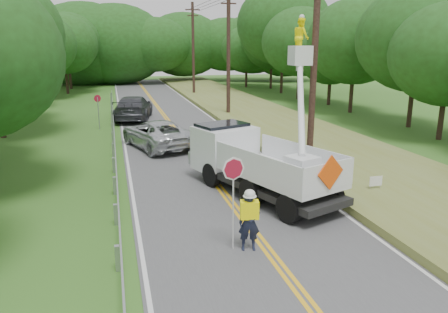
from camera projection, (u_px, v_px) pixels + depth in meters
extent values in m
plane|color=#345B1E|center=(282.00, 269.00, 11.16)|extent=(140.00, 140.00, 0.00)
cube|color=#4C4C4E|center=(189.00, 147.00, 24.27)|extent=(7.20, 96.00, 0.02)
cube|color=yellow|center=(187.00, 147.00, 24.24)|extent=(0.12, 96.00, 0.00)
cube|color=yellow|center=(190.00, 147.00, 24.29)|extent=(0.12, 96.00, 0.00)
cube|color=silver|center=(126.00, 151.00, 23.43)|extent=(0.12, 96.00, 0.00)
cube|color=silver|center=(247.00, 144.00, 25.10)|extent=(0.12, 96.00, 0.00)
cube|color=#A3A5AB|center=(117.00, 258.00, 11.01)|extent=(0.12, 0.14, 0.70)
cube|color=#A3A5AB|center=(116.00, 215.00, 13.82)|extent=(0.12, 0.14, 0.70)
cube|color=#A3A5AB|center=(115.00, 186.00, 16.63)|extent=(0.12, 0.14, 0.70)
cube|color=#A3A5AB|center=(114.00, 165.00, 19.44)|extent=(0.12, 0.14, 0.70)
cube|color=#A3A5AB|center=(113.00, 150.00, 22.26)|extent=(0.12, 0.14, 0.70)
cube|color=#A3A5AB|center=(113.00, 138.00, 25.07)|extent=(0.12, 0.14, 0.70)
cube|color=#A3A5AB|center=(112.00, 128.00, 27.88)|extent=(0.12, 0.14, 0.70)
cube|color=#A3A5AB|center=(112.00, 121.00, 30.69)|extent=(0.12, 0.14, 0.70)
cube|color=#A3A5AB|center=(112.00, 114.00, 33.50)|extent=(0.12, 0.14, 0.70)
cube|color=#A3A5AB|center=(112.00, 109.00, 36.31)|extent=(0.12, 0.14, 0.70)
cube|color=#A3A5AB|center=(111.00, 104.00, 39.12)|extent=(0.12, 0.14, 0.70)
cube|color=#A3A5AB|center=(111.00, 100.00, 41.93)|extent=(0.12, 0.14, 0.70)
cube|color=#A3A5AB|center=(111.00, 96.00, 44.74)|extent=(0.12, 0.14, 0.70)
cube|color=#A3A5AB|center=(114.00, 137.00, 24.09)|extent=(0.05, 48.00, 0.34)
cylinder|color=black|center=(314.00, 59.00, 19.53)|extent=(0.30, 0.30, 10.00)
cylinder|color=black|center=(228.00, 52.00, 33.58)|extent=(0.30, 0.30, 10.00)
cube|color=black|center=(229.00, 3.00, 32.67)|extent=(1.20, 0.10, 0.10)
cylinder|color=black|center=(193.00, 50.00, 47.63)|extent=(0.30, 0.30, 10.00)
cube|color=black|center=(193.00, 10.00, 46.57)|extent=(1.60, 0.12, 0.12)
cube|color=black|center=(193.00, 16.00, 46.72)|extent=(1.20, 0.10, 0.10)
cube|color=olive|center=(305.00, 138.00, 25.95)|extent=(7.00, 96.00, 0.30)
cylinder|color=#332319|center=(0.00, 109.00, 26.34)|extent=(0.32, 0.32, 3.59)
cylinder|color=#332319|center=(12.00, 103.00, 31.70)|extent=(0.32, 0.32, 2.81)
ellipsoid|color=#204315|center=(6.00, 55.00, 30.83)|extent=(6.55, 6.55, 5.76)
cylinder|color=#332319|center=(14.00, 93.00, 37.99)|extent=(0.32, 0.32, 2.84)
ellipsoid|color=#204315|center=(9.00, 53.00, 37.11)|extent=(6.62, 6.62, 5.83)
cylinder|color=#332319|center=(43.00, 84.00, 44.91)|extent=(0.32, 0.32, 3.23)
ellipsoid|color=#204315|center=(39.00, 45.00, 43.91)|extent=(7.53, 7.53, 6.63)
cylinder|color=#332319|center=(67.00, 80.00, 49.88)|extent=(0.32, 0.32, 3.24)
ellipsoid|color=#204315|center=(64.00, 44.00, 48.88)|extent=(7.55, 7.55, 6.65)
cylinder|color=#332319|center=(70.00, 75.00, 55.30)|extent=(0.32, 0.32, 3.45)
ellipsoid|color=#204315|center=(67.00, 41.00, 54.23)|extent=(8.05, 8.05, 7.09)
cylinder|color=#332319|center=(442.00, 116.00, 25.92)|extent=(0.32, 0.32, 2.93)
cylinder|color=#332319|center=(411.00, 102.00, 29.75)|extent=(0.32, 0.32, 3.49)
ellipsoid|color=#204315|center=(418.00, 38.00, 28.67)|extent=(8.14, 8.14, 7.16)
cylinder|color=#332319|center=(351.00, 92.00, 36.22)|extent=(0.32, 0.32, 3.37)
ellipsoid|color=#204315|center=(355.00, 42.00, 35.18)|extent=(7.87, 7.87, 6.92)
cylinder|color=#332319|center=(329.00, 90.00, 40.83)|extent=(0.32, 0.32, 2.74)
ellipsoid|color=#204315|center=(331.00, 54.00, 39.98)|extent=(6.40, 6.40, 5.63)
cylinder|color=#332319|center=(298.00, 83.00, 44.99)|extent=(0.32, 0.32, 3.38)
ellipsoid|color=#204315|center=(300.00, 42.00, 43.95)|extent=(7.89, 7.89, 6.94)
cylinder|color=#332319|center=(282.00, 74.00, 50.33)|extent=(0.32, 0.32, 4.53)
ellipsoid|color=#204315|center=(283.00, 24.00, 48.93)|extent=(10.57, 10.57, 9.30)
cylinder|color=#332319|center=(271.00, 75.00, 55.73)|extent=(0.32, 0.32, 3.54)
ellipsoid|color=#204315|center=(272.00, 40.00, 54.63)|extent=(8.26, 8.26, 7.27)
cylinder|color=#332319|center=(246.00, 76.00, 57.78)|extent=(0.32, 0.32, 2.88)
ellipsoid|color=#204315|center=(247.00, 49.00, 56.88)|extent=(6.72, 6.72, 5.91)
ellipsoid|color=#204315|center=(12.00, 45.00, 59.92)|extent=(15.11, 11.33, 11.33)
ellipsoid|color=#204315|center=(49.00, 45.00, 60.49)|extent=(10.61, 7.96, 7.96)
ellipsoid|color=#204315|center=(85.00, 45.00, 60.84)|extent=(15.62, 11.72, 11.72)
ellipsoid|color=#204315|center=(116.00, 45.00, 61.64)|extent=(15.18, 11.38, 11.38)
ellipsoid|color=#204315|center=(156.00, 45.00, 61.32)|extent=(10.17, 7.63, 7.63)
ellipsoid|color=#204315|center=(184.00, 45.00, 65.61)|extent=(12.73, 9.55, 9.55)
ellipsoid|color=#204315|center=(226.00, 45.00, 66.40)|extent=(10.72, 8.04, 8.04)
ellipsoid|color=#204315|center=(252.00, 45.00, 66.51)|extent=(11.82, 8.86, 8.86)
ellipsoid|color=#204315|center=(286.00, 45.00, 65.76)|extent=(12.84, 9.63, 9.63)
imported|color=#191E33|center=(249.00, 222.00, 12.00)|extent=(0.67, 0.51, 1.65)
cube|color=#EBE604|center=(250.00, 210.00, 11.91)|extent=(0.56, 0.40, 0.50)
ellipsoid|color=white|center=(250.00, 194.00, 11.79)|extent=(0.31, 0.31, 0.25)
cylinder|color=#B7B7B7|center=(233.00, 211.00, 11.94)|extent=(0.04, 0.04, 2.31)
cylinder|color=maroon|center=(233.00, 169.00, 11.64)|extent=(0.65, 0.15, 0.66)
cylinder|color=black|center=(289.00, 209.00, 13.91)|extent=(0.62, 1.01, 0.97)
cylinder|color=black|center=(331.00, 196.00, 15.03)|extent=(0.62, 1.01, 0.97)
cylinder|color=black|center=(250.00, 192.00, 15.51)|extent=(0.62, 1.01, 0.97)
cylinder|color=black|center=(291.00, 182.00, 16.62)|extent=(0.62, 1.01, 0.97)
cylinder|color=black|center=(212.00, 175.00, 17.51)|extent=(0.62, 1.01, 0.97)
cylinder|color=black|center=(251.00, 167.00, 18.62)|extent=(0.62, 1.01, 0.97)
cube|color=black|center=(266.00, 183.00, 16.29)|extent=(4.24, 6.78, 0.25)
cube|color=silver|center=(279.00, 174.00, 15.60)|extent=(3.79, 5.15, 0.22)
cube|color=silver|center=(255.00, 166.00, 14.84)|extent=(1.68, 4.36, 0.91)
cube|color=silver|center=(302.00, 156.00, 16.10)|extent=(1.68, 4.36, 0.91)
cube|color=silver|center=(329.00, 177.00, 13.65)|extent=(2.19, 0.87, 0.91)
cube|color=silver|center=(225.00, 148.00, 18.24)|extent=(2.79, 2.59, 1.81)
cube|color=black|center=(222.00, 132.00, 18.24)|extent=(2.35, 1.93, 0.76)
cube|color=silver|center=(302.00, 168.00, 14.59)|extent=(1.17, 1.17, 0.81)
cube|color=silver|center=(300.00, 55.00, 19.32)|extent=(0.86, 0.86, 0.86)
imported|color=#EBE604|center=(301.00, 37.00, 19.12)|extent=(0.62, 0.80, 1.65)
cube|color=#EE4D0D|center=(331.00, 172.00, 13.56)|extent=(1.08, 0.44, 1.14)
imported|color=silver|center=(157.00, 134.00, 24.06)|extent=(4.11, 6.06, 1.54)
imported|color=#3E4046|center=(134.00, 108.00, 33.00)|extent=(3.54, 6.48, 1.78)
cylinder|color=#A3A5AB|center=(99.00, 113.00, 29.03)|extent=(0.06, 0.06, 2.22)
cylinder|color=maroon|center=(97.00, 98.00, 28.78)|extent=(0.47, 0.23, 0.50)
cube|color=white|center=(376.00, 181.00, 16.41)|extent=(0.54, 0.04, 0.38)
cylinder|color=#A3A5AB|center=(370.00, 190.00, 16.44)|extent=(0.02, 0.02, 0.54)
cylinder|color=#A3A5AB|center=(380.00, 189.00, 16.54)|extent=(0.02, 0.02, 0.54)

